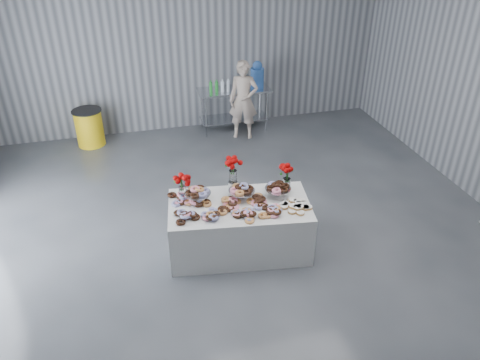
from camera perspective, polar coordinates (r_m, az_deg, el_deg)
The scene contains 16 objects.
ground at distance 6.64m, azimuth 1.10°, elevation -8.99°, with size 9.00×9.00×0.00m, color #34373B.
room_walls at distance 5.34m, azimuth -1.73°, elevation 13.24°, with size 8.04×9.04×4.02m.
display_table at distance 6.51m, azimuth -0.08°, elevation -5.73°, with size 1.90×1.00×0.75m, color silver.
prep_table at distance 9.95m, azimuth -0.76°, elevation 9.50°, with size 1.50×0.60×0.90m.
donut_mounds at distance 6.23m, azimuth 0.03°, elevation -2.90°, with size 1.80×0.80×0.09m, color #E19F52, non-canonical shape.
cake_stand_left at distance 6.31m, azimuth -5.20°, elevation -1.48°, with size 0.36×0.36×0.17m.
cake_stand_mid at distance 6.34m, azimuth 0.22°, elevation -1.16°, with size 0.36×0.36×0.17m.
cake_stand_right at distance 6.41m, azimuth 4.66°, elevation -0.89°, with size 0.36×0.36×0.17m.
danish_pile at distance 6.25m, azimuth 6.93°, elevation -2.89°, with size 0.48×0.48×0.11m, color white, non-canonical shape.
bouquet_left at distance 6.32m, azimuth -7.11°, elevation 0.10°, with size 0.26×0.26×0.42m.
bouquet_right at distance 6.49m, azimuth 5.78°, elevation 1.05°, with size 0.26×0.26×0.42m.
bouquet_center at distance 6.38m, azimuth -0.87°, elevation 1.55°, with size 0.26×0.26×0.57m.
water_jug at distance 9.89m, azimuth 2.10°, elevation 12.62°, with size 0.28×0.28×0.55m.
drink_bottles at distance 9.65m, azimuth -2.51°, elevation 11.41°, with size 0.54×0.08×0.27m, color #268C33, non-canonical shape.
person at distance 9.54m, azimuth 0.43°, elevation 9.71°, with size 0.58×0.38×1.60m, color #CC8C93.
trash_barrel at distance 9.83m, azimuth -17.89°, elevation 6.10°, with size 0.58×0.58×0.74m.
Camera 1 is at (-1.40, -4.89, 4.27)m, focal length 35.00 mm.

